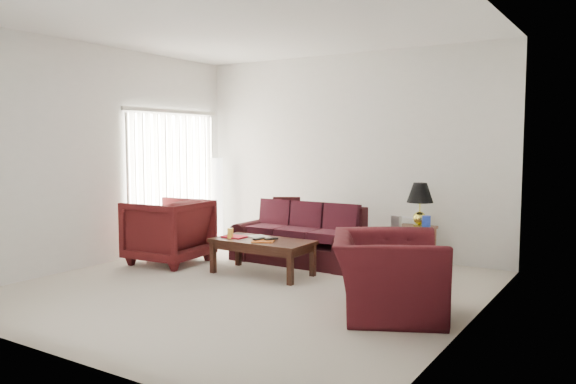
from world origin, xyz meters
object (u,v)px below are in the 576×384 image
(sofa, at_px, (301,235))
(coffee_table, at_px, (262,257))
(end_table, at_px, (414,247))
(floor_lamp, at_px, (217,199))
(armchair_left, at_px, (169,231))
(armchair_right, at_px, (387,274))

(sofa, relative_size, coffee_table, 1.51)
(coffee_table, bearing_deg, end_table, 58.39)
(floor_lamp, bearing_deg, coffee_table, -37.57)
(armchair_left, height_order, coffee_table, armchair_left)
(end_table, relative_size, floor_lamp, 0.38)
(armchair_right, relative_size, coffee_table, 0.93)
(floor_lamp, distance_m, armchair_left, 1.79)
(sofa, bearing_deg, armchair_left, -151.65)
(sofa, height_order, armchair_right, sofa)
(end_table, relative_size, armchair_left, 0.55)
(end_table, bearing_deg, coffee_table, -135.24)
(coffee_table, bearing_deg, sofa, 100.01)
(sofa, height_order, end_table, sofa)
(sofa, height_order, coffee_table, sofa)
(sofa, height_order, armchair_left, armchair_left)
(armchair_left, bearing_deg, end_table, 113.86)
(floor_lamp, xyz_separation_m, armchair_left, (0.53, -1.69, -0.27))
(end_table, relative_size, armchair_right, 0.46)
(armchair_right, height_order, coffee_table, armchair_right)
(sofa, xyz_separation_m, armchair_left, (-1.55, -1.00, 0.05))
(armchair_right, bearing_deg, coffee_table, 44.93)
(end_table, height_order, floor_lamp, floor_lamp)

